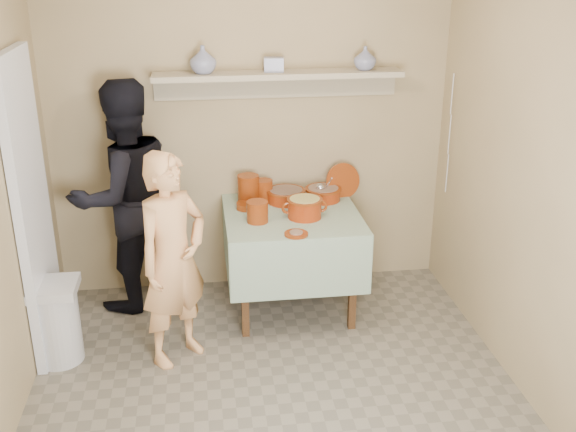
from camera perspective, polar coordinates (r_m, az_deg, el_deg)
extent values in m
plane|color=#706858|center=(4.11, -0.69, -16.45)|extent=(3.50, 3.50, 0.00)
cube|color=silver|center=(4.57, -20.81, 0.49)|extent=(0.06, 0.70, 2.00)
cylinder|color=#69260B|center=(5.04, -3.38, 2.29)|extent=(0.16, 0.16, 0.22)
cylinder|color=#69260B|center=(5.09, -2.07, 2.18)|extent=(0.14, 0.14, 0.16)
cylinder|color=#69260B|center=(4.69, -2.61, 0.36)|extent=(0.15, 0.15, 0.15)
cylinder|color=#69260B|center=(4.95, -3.48, 0.88)|extent=(0.16, 0.16, 0.05)
cylinder|color=#69260B|center=(5.20, 4.67, 3.00)|extent=(0.28, 0.14, 0.27)
imported|color=navy|center=(5.03, 6.54, 13.13)|extent=(0.16, 0.16, 0.17)
imported|color=navy|center=(4.88, -7.21, 13.00)|extent=(0.22, 0.22, 0.20)
cube|color=navy|center=(4.94, -1.20, 12.70)|extent=(0.15, 0.12, 0.10)
imported|color=tan|center=(4.33, -9.69, -3.68)|extent=(0.61, 0.60, 1.42)
imported|color=black|center=(5.04, -13.63, 1.55)|extent=(1.05, 0.99, 1.72)
cube|color=tan|center=(5.14, -3.21, 7.68)|extent=(3.00, 0.02, 2.60)
cube|color=tan|center=(3.93, 21.63, 1.73)|extent=(0.02, 3.50, 2.60)
cube|color=#4C2D16|center=(4.66, -3.68, -6.30)|extent=(0.05, 0.05, 0.71)
cube|color=#4C2D16|center=(4.77, 5.51, -5.71)|extent=(0.05, 0.05, 0.71)
cube|color=#4C2D16|center=(5.35, -4.30, -2.51)|extent=(0.05, 0.05, 0.71)
cube|color=#4C2D16|center=(5.44, 3.72, -2.07)|extent=(0.05, 0.05, 0.71)
cube|color=#4C2D16|center=(4.89, 0.32, -0.07)|extent=(0.90, 0.90, 0.04)
cube|color=#1E592E|center=(4.88, 0.32, 0.20)|extent=(0.96, 0.96, 0.01)
cube|color=#1E592E|center=(4.53, 1.17, -4.53)|extent=(0.96, 0.01, 0.44)
cube|color=#1E592E|center=(5.40, -0.40, -0.07)|extent=(0.96, 0.01, 0.44)
cube|color=#1E592E|center=(4.92, -5.23, -2.40)|extent=(0.01, 0.96, 0.44)
cube|color=#1E592E|center=(5.04, 5.73, -1.80)|extent=(0.01, 0.96, 0.44)
cylinder|color=maroon|center=(5.07, -0.17, 1.71)|extent=(0.28, 0.28, 0.09)
cylinder|color=#69260B|center=(5.06, -0.17, 2.15)|extent=(0.30, 0.30, 0.01)
cylinder|color=brown|center=(5.06, -0.17, 1.98)|extent=(0.25, 0.25, 0.05)
cylinder|color=maroon|center=(5.12, 2.99, 1.87)|extent=(0.26, 0.26, 0.09)
cylinder|color=#69260B|center=(5.10, 3.00, 2.31)|extent=(0.28, 0.28, 0.01)
cylinder|color=#8C6B54|center=(5.11, 3.00, 2.14)|extent=(0.23, 0.23, 0.05)
cylinder|color=silver|center=(4.95, 3.46, 2.78)|extent=(0.01, 0.22, 0.16)
sphere|color=silver|center=(5.08, 2.74, 2.40)|extent=(0.07, 0.07, 0.07)
cylinder|color=maroon|center=(4.77, 1.41, 0.67)|extent=(0.24, 0.24, 0.14)
cylinder|color=#69260B|center=(4.75, 1.42, 1.39)|extent=(0.25, 0.25, 0.01)
cylinder|color=tan|center=(4.75, 1.42, 1.22)|extent=(0.21, 0.21, 0.05)
torus|color=#69260B|center=(4.75, -0.01, 0.68)|extent=(0.09, 0.02, 0.09)
torus|color=#69260B|center=(4.79, 2.83, 0.81)|extent=(0.09, 0.02, 0.09)
cylinder|color=#69260B|center=(4.49, 0.70, -1.53)|extent=(0.16, 0.16, 0.02)
cylinder|color=#8C6B54|center=(4.49, 0.70, -1.41)|extent=(0.09, 0.09, 0.01)
cube|color=tan|center=(4.94, -0.80, 11.88)|extent=(1.80, 0.25, 0.04)
cube|color=tan|center=(5.08, -0.97, 11.00)|extent=(1.80, 0.02, 0.18)
cylinder|color=silver|center=(4.69, -18.97, -8.83)|extent=(0.30, 0.30, 0.50)
cube|color=silver|center=(4.56, -19.40, -5.79)|extent=(0.32, 0.32, 0.06)
cylinder|color=silver|center=(5.16, 13.73, 10.01)|extent=(0.01, 0.01, 0.30)
cylinder|color=silver|center=(5.21, 13.52, 6.74)|extent=(0.01, 0.01, 0.30)
cylinder|color=silver|center=(5.27, 13.31, 3.53)|extent=(0.01, 0.01, 0.30)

